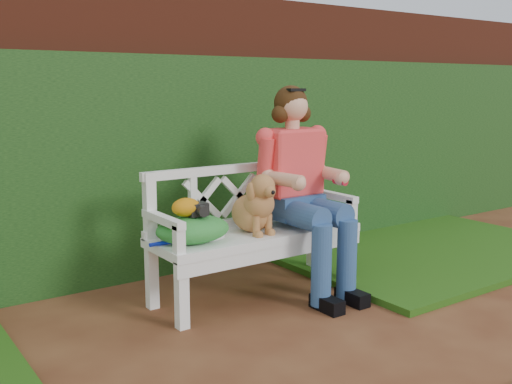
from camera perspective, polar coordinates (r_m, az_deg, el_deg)
ground at (r=3.42m, az=0.52°, el=-15.39°), size 60.00×60.00×0.00m
brick_wall at (r=4.78m, az=-12.89°, el=5.39°), size 10.00×0.30×2.20m
ivy_hedge at (r=4.60m, az=-11.73°, el=2.13°), size 10.00×0.18×1.70m
grass_right at (r=5.60m, az=15.38°, el=-5.24°), size 2.60×2.00×0.05m
garden_bench at (r=4.23m, az=-0.00°, el=-6.81°), size 1.64×0.78×0.48m
seated_woman at (r=4.30m, az=3.84°, el=0.32°), size 0.79×0.95×1.48m
dog at (r=4.06m, az=-0.20°, el=-0.98°), size 0.28×0.38×0.42m
tennis_racket at (r=3.95m, az=-5.34°, el=-4.28°), size 0.60×0.37×0.03m
green_bag at (r=3.88m, az=-6.03°, el=-3.49°), size 0.60×0.53×0.17m
camera_item at (r=3.85m, az=-5.60°, el=-1.64°), size 0.13×0.10×0.08m
baseball_glove at (r=3.83m, az=-6.69°, el=-1.45°), size 0.23×0.20×0.12m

